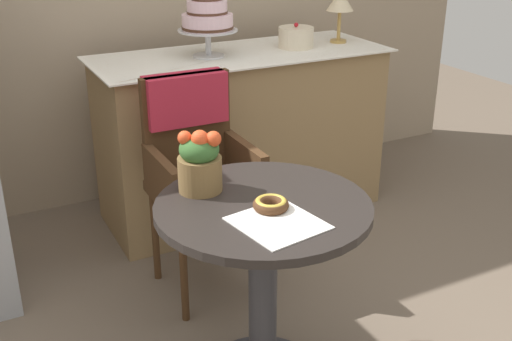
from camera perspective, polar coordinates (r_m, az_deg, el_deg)
The scene contains 9 objects.
cafe_table at distance 2.18m, azimuth 0.63°, elevation -7.96°, with size 0.72×0.72×0.72m.
wicker_chair at distance 2.75m, azimuth -5.46°, elevation 1.85°, with size 0.42×0.45×0.95m.
paper_napkin at distance 1.95m, azimuth 1.96°, elevation -4.73°, with size 0.24×0.26×0.00m, color white.
donut_front at distance 2.03m, azimuth 1.41°, elevation -3.00°, with size 0.12×0.12×0.04m.
flower_vase at distance 2.14m, azimuth -5.08°, elevation 0.91°, with size 0.15×0.15×0.22m.
display_counter at distance 3.48m, azimuth -1.28°, elevation 3.32°, with size 1.56×0.62×0.90m.
tiered_cake_stand at distance 3.25m, azimuth -4.38°, elevation 13.60°, with size 0.30×0.30×0.33m.
round_layer_cake at distance 3.49m, azimuth 3.60°, elevation 11.84°, with size 0.19×0.19×0.13m.
table_lamp at distance 3.61m, azimuth 7.56°, elevation 14.69°, with size 0.15×0.15×0.28m.
Camera 1 is at (-0.87, -1.65, 1.63)m, focal length 44.60 mm.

